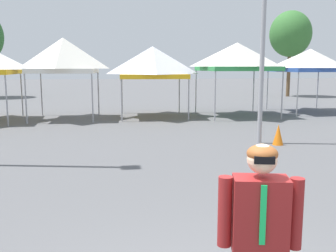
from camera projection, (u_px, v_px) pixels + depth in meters
canopy_tent_far_right at (63, 56)px, 16.86m from camera, size 3.00×3.00×3.61m
canopy_tent_behind_left at (153, 62)px, 17.71m from camera, size 3.15×3.15×3.27m
canopy_tent_center at (237, 57)px, 18.00m from camera, size 3.46×3.46×3.46m
canopy_tent_behind_right at (310, 60)px, 19.49m from camera, size 3.44×3.44×3.24m
person_foreground at (259, 238)px, 2.98m from camera, size 0.64×0.33×1.78m
tree_behind_tents_left at (290, 34)px, 29.55m from camera, size 3.20×3.20×6.61m
traffic_cone_lot_center at (278, 135)px, 11.53m from camera, size 0.32×0.32×0.63m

